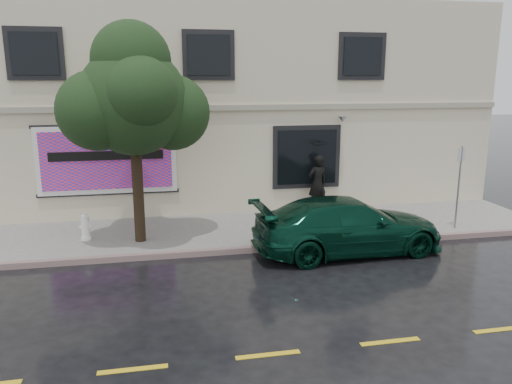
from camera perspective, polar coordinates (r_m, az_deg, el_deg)
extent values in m
plane|color=black|center=(11.85, -2.37, -9.52)|extent=(90.00, 90.00, 0.00)
cube|color=#9F9E96|center=(14.86, -4.33, -4.53)|extent=(20.00, 3.50, 0.15)
cube|color=slate|center=(13.21, -3.39, -6.77)|extent=(20.00, 0.18, 0.16)
cube|color=gold|center=(8.77, 1.37, -18.10)|extent=(19.00, 0.12, 0.01)
cube|color=beige|center=(19.92, -6.56, 9.91)|extent=(20.00, 8.00, 7.00)
cube|color=#9E9984|center=(15.90, -5.32, 9.55)|extent=(20.00, 0.12, 0.18)
cube|color=black|center=(16.72, 5.80, 4.02)|extent=(2.30, 0.10, 2.10)
cube|color=black|center=(16.66, 5.86, 3.98)|extent=(2.00, 0.05, 1.80)
cube|color=black|center=(16.09, -24.01, 14.27)|extent=(1.30, 0.05, 1.20)
cube|color=black|center=(15.83, -5.42, 15.33)|extent=(1.30, 0.05, 1.20)
cube|color=black|center=(17.09, 12.10, 14.93)|extent=(1.30, 0.05, 1.20)
cube|color=white|center=(16.03, -16.66, 3.51)|extent=(4.20, 0.06, 2.10)
cube|color=#FF385D|center=(15.99, -16.67, 3.49)|extent=(3.90, 0.04, 1.80)
cube|color=black|center=(16.25, -16.41, -0.12)|extent=(4.30, 0.10, 0.10)
cube|color=black|center=(15.93, -16.89, 7.25)|extent=(4.30, 0.10, 0.10)
cube|color=black|center=(15.93, -16.72, 4.00)|extent=(3.40, 0.02, 0.28)
imported|color=#072E20|center=(13.36, 10.48, -3.78)|extent=(5.14, 2.48, 1.46)
imported|color=black|center=(16.62, 7.01, 0.96)|extent=(0.80, 0.64, 1.91)
imported|color=black|center=(16.40, 7.14, 5.46)|extent=(1.29, 1.29, 0.72)
cylinder|color=#312416|center=(13.79, -13.31, -0.14)|extent=(0.29, 0.29, 2.67)
sphere|color=black|center=(13.46, -13.86, 10.07)|extent=(2.81, 2.81, 2.81)
cylinder|color=white|center=(14.64, -18.82, -5.02)|extent=(0.29, 0.29, 0.08)
cylinder|color=white|center=(14.55, -18.90, -3.89)|extent=(0.21, 0.21, 0.53)
sphere|color=white|center=(14.47, -18.99, -2.74)|extent=(0.21, 0.21, 0.21)
cylinder|color=white|center=(14.54, -18.91, -3.80)|extent=(0.31, 0.10, 0.10)
cylinder|color=gray|center=(15.77, 22.12, 0.44)|extent=(0.05, 0.05, 2.45)
cube|color=silver|center=(15.61, 22.43, 3.98)|extent=(0.29, 0.11, 0.39)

